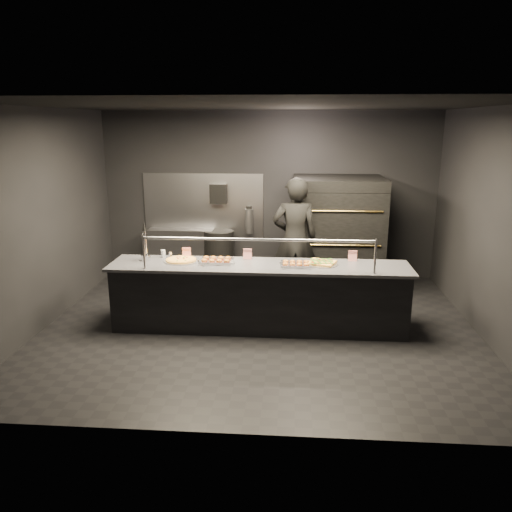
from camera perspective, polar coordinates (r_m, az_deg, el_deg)
name	(u,v)px	position (r m, az deg, el deg)	size (l,w,h in m)	color
room	(258,222)	(6.70, 0.20, 3.87)	(6.04, 6.00, 3.00)	black
service_counter	(259,296)	(6.93, 0.36, -4.61)	(4.10, 0.78, 1.37)	black
pizza_oven	(337,233)	(8.64, 9.21, 2.63)	(1.50, 1.23, 1.91)	black
prep_shelf	(182,253)	(9.36, -8.47, 0.37)	(1.20, 0.35, 0.90)	#99999E
towel_dispenser	(219,194)	(9.09, -4.30, 7.13)	(0.30, 0.20, 0.35)	black
fire_extinguisher	(249,221)	(9.11, -0.80, 4.07)	(0.14, 0.14, 0.51)	#B2B2B7
beer_tap	(145,249)	(7.12, -12.53, 0.76)	(0.15, 0.21, 0.57)	silver
round_pizza	(181,260)	(7.04, -8.56, -0.45)	(0.49, 0.49, 0.03)	silver
slider_tray_a	(216,260)	(6.91, -4.57, -0.51)	(0.54, 0.47, 0.07)	silver
slider_tray_b	(296,264)	(6.75, 4.59, -0.92)	(0.46, 0.37, 0.07)	silver
square_pizza	(322,263)	(6.87, 7.51, -0.77)	(0.44, 0.44, 0.05)	silver
condiment_jar	(165,254)	(7.26, -10.31, 0.24)	(0.16, 0.06, 0.11)	silver
tent_cards	(262,254)	(7.04, 0.64, 0.23)	(2.47, 0.04, 0.15)	white
trash_bin	(219,255)	(9.14, -4.24, 0.13)	(0.54, 0.54, 0.90)	black
worker	(295,239)	(7.96, 4.45, 1.90)	(0.72, 0.48, 1.98)	black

